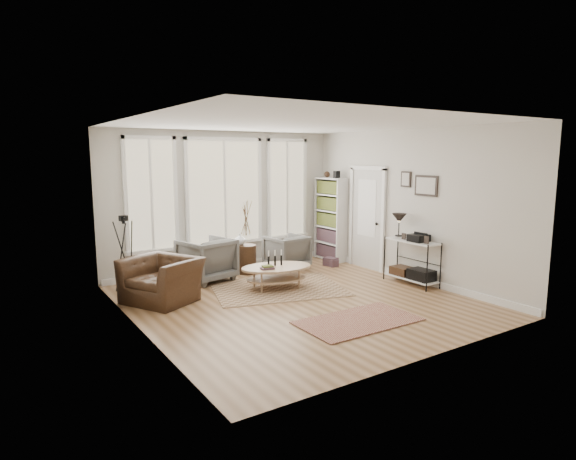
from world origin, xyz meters
TOP-DOWN VIEW (x-y plane):
  - room at (0.02, 0.03)m, footprint 5.50×5.54m
  - bay_window at (0.00, 2.71)m, footprint 4.14×0.12m
  - door at (2.57, 1.15)m, footprint 0.09×1.06m
  - bookcase at (2.44, 2.23)m, footprint 0.31×0.85m
  - low_shelf at (2.38, -0.30)m, footprint 0.38×1.08m
  - wall_art at (2.58, -0.27)m, footprint 0.04×0.88m
  - rug_main at (0.11, 0.81)m, footprint 2.69×2.29m
  - rug_runner at (0.16, -1.34)m, footprint 1.79×1.00m
  - coffee_table at (0.09, 0.83)m, footprint 1.43×1.05m
  - armchair_left at (-0.74, 2.03)m, footprint 1.08×1.10m
  - armchair_right at (1.12, 2.05)m, footprint 0.84×0.86m
  - side_table at (0.19, 2.14)m, footprint 0.39×0.39m
  - vase at (0.09, 2.23)m, footprint 0.26×0.26m
  - accent_chair at (-1.90, 1.21)m, footprint 1.45×1.39m
  - tripod_camera at (-2.24, 2.14)m, footprint 0.48×0.48m
  - book_stack_near at (2.05, 1.72)m, footprint 0.30×0.34m
  - book_stack_far at (2.05, 1.66)m, footprint 0.19×0.24m

SIDE VIEW (x-z plane):
  - rug_main at x=0.11m, z-range 0.00..0.01m
  - rug_runner at x=0.16m, z-range 0.01..0.02m
  - book_stack_far at x=2.05m, z-range 0.00..0.15m
  - book_stack_near at x=2.05m, z-range 0.00..0.18m
  - coffee_table at x=0.09m, z-range 0.02..0.62m
  - armchair_right at x=1.12m, z-range 0.00..0.72m
  - accent_chair at x=-1.90m, z-range 0.00..0.73m
  - armchair_left at x=-0.74m, z-range 0.00..0.84m
  - low_shelf at x=2.38m, z-range -0.14..1.16m
  - tripod_camera at x=-2.24m, z-range -0.05..1.31m
  - vase at x=0.09m, z-range 0.59..0.83m
  - side_table at x=0.19m, z-range -0.03..1.62m
  - bookcase at x=2.44m, z-range -0.07..1.99m
  - door at x=2.57m, z-range 0.01..2.23m
  - room at x=0.02m, z-range -0.02..2.88m
  - bay_window at x=0.00m, z-range 0.49..2.73m
  - wall_art at x=2.58m, z-range 1.66..2.10m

